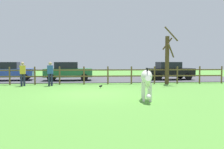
{
  "coord_description": "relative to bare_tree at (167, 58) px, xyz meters",
  "views": [
    {
      "loc": [
        0.16,
        -11.97,
        1.71
      ],
      "look_at": [
        1.26,
        1.09,
        0.94
      ],
      "focal_mm": 37.1,
      "sensor_mm": 36.0,
      "label": 1
    }
  ],
  "objects": [
    {
      "name": "parked_car_black",
      "position": [
        1.33,
        3.4,
        -1.06
      ],
      "size": [
        4.09,
        2.06,
        1.56
      ],
      "color": "black",
      "rests_on": "parking_asphalt"
    },
    {
      "name": "parked_car_green",
      "position": [
        -7.61,
        3.24,
        -1.06
      ],
      "size": [
        4.08,
        2.03,
        1.56
      ],
      "color": "#236B38",
      "rests_on": "parking_asphalt"
    },
    {
      "name": "parking_asphalt",
      "position": [
        -5.67,
        4.59,
        -1.88
      ],
      "size": [
        28.0,
        7.4,
        0.05
      ],
      "primitive_type": "cube",
      "color": "#47474C",
      "rests_on": "ground_plane"
    },
    {
      "name": "parked_car_blue",
      "position": [
        -12.66,
        3.62,
        -1.06
      ],
      "size": [
        4.16,
        2.23,
        1.56
      ],
      "color": "#2D4CAD",
      "rests_on": "parking_asphalt"
    },
    {
      "name": "paddock_fence",
      "position": [
        -6.14,
        0.29,
        -1.17
      ],
      "size": [
        21.17,
        0.11,
        1.3
      ],
      "color": "brown",
      "rests_on": "ground_plane"
    },
    {
      "name": "ground_plane",
      "position": [
        -5.67,
        -4.71,
        -1.91
      ],
      "size": [
        60.0,
        60.0,
        0.0
      ],
      "primitive_type": "plane",
      "color": "#549338"
    },
    {
      "name": "crow_on_grass",
      "position": [
        -5.01,
        -2.26,
        -1.78
      ],
      "size": [
        0.21,
        0.1,
        0.2
      ],
      "color": "black",
      "rests_on": "ground_plane"
    },
    {
      "name": "bare_tree",
      "position": [
        0.0,
        0.0,
        0.0
      ],
      "size": [
        1.11,
        1.15,
        4.14
      ],
      "color": "#513A23",
      "rests_on": "ground_plane"
    },
    {
      "name": "visitor_right_of_tree",
      "position": [
        -10.23,
        -0.6,
        -1.0
      ],
      "size": [
        0.39,
        0.27,
        1.64
      ],
      "color": "#232847",
      "rests_on": "ground_plane"
    },
    {
      "name": "zebra",
      "position": [
        -3.17,
        -6.87,
        -0.98
      ],
      "size": [
        0.65,
        1.93,
        1.41
      ],
      "color": "white",
      "rests_on": "ground_plane"
    },
    {
      "name": "visitor_left_of_tree",
      "position": [
        -8.4,
        -0.58,
        -1.0
      ],
      "size": [
        0.38,
        0.26,
        1.64
      ],
      "color": "#232847",
      "rests_on": "ground_plane"
    }
  ]
}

